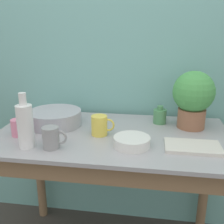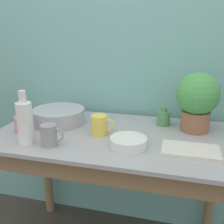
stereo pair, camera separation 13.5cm
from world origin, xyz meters
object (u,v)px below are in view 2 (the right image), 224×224
(bowl_wash_large, at_px, (59,116))
(bowl_small_enamel_white, at_px, (128,142))
(mug_pink, at_px, (22,124))
(mug_grey, at_px, (49,135))
(tray_board, at_px, (191,150))
(potted_plant, at_px, (197,99))
(bottle_tall, at_px, (25,122))
(mug_yellow, at_px, (100,125))
(bottle_short, at_px, (163,118))

(bowl_wash_large, distance_m, bowl_small_enamel_white, 0.51)
(mug_pink, distance_m, mug_grey, 0.25)
(tray_board, bearing_deg, mug_pink, 178.47)
(potted_plant, xyz_separation_m, bottle_tall, (-0.79, -0.38, -0.07))
(bowl_wash_large, relative_size, bowl_small_enamel_white, 1.74)
(potted_plant, bearing_deg, mug_yellow, -159.07)
(mug_yellow, bearing_deg, potted_plant, 20.93)
(bowl_wash_large, bearing_deg, mug_grey, -72.32)
(mug_pink, bearing_deg, bowl_wash_large, 55.01)
(bowl_wash_large, distance_m, mug_yellow, 0.31)
(mug_pink, bearing_deg, bowl_small_enamel_white, -4.03)
(bottle_tall, bearing_deg, mug_grey, 2.63)
(mug_yellow, bearing_deg, bottle_tall, -147.46)
(mug_pink, height_order, tray_board, mug_pink)
(bottle_short, distance_m, mug_grey, 0.65)
(tray_board, bearing_deg, bottle_tall, -172.52)
(potted_plant, bearing_deg, mug_grey, -150.79)
(mug_pink, xyz_separation_m, bowl_small_enamel_white, (0.59, -0.04, -0.02))
(bottle_short, distance_m, mug_yellow, 0.39)
(potted_plant, relative_size, bowl_wash_large, 1.05)
(bowl_small_enamel_white, bearing_deg, bottle_tall, -170.36)
(bowl_wash_large, distance_m, bottle_tall, 0.31)
(bottle_tall, xyz_separation_m, mug_grey, (0.12, 0.01, -0.06))
(potted_plant, bearing_deg, bottle_short, 165.73)
(potted_plant, height_order, bottle_short, potted_plant)
(mug_grey, relative_size, bowl_small_enamel_white, 0.67)
(bottle_short, height_order, bowl_small_enamel_white, bottle_short)
(mug_grey, relative_size, tray_board, 0.45)
(potted_plant, height_order, mug_grey, potted_plant)
(bowl_wash_large, bearing_deg, tray_board, -15.45)
(mug_yellow, distance_m, tray_board, 0.47)
(tray_board, bearing_deg, bottle_short, 114.25)
(mug_pink, bearing_deg, bottle_tall, -49.89)
(mug_grey, distance_m, bowl_small_enamel_white, 0.37)
(bowl_small_enamel_white, height_order, tray_board, bowl_small_enamel_white)
(bottle_short, distance_m, bowl_small_enamel_white, 0.37)
(mug_pink, distance_m, tray_board, 0.87)
(bottle_short, relative_size, tray_board, 0.41)
(bowl_wash_large, xyz_separation_m, mug_yellow, (0.29, -0.11, 0.01))
(mug_yellow, xyz_separation_m, mug_grey, (-0.19, -0.19, -0.00))
(bowl_small_enamel_white, bearing_deg, mug_pink, 175.97)
(mug_pink, relative_size, tray_board, 0.41)
(mug_yellow, xyz_separation_m, bowl_small_enamel_white, (0.18, -0.11, -0.03))
(potted_plant, distance_m, mug_pink, 0.94)
(bottle_short, relative_size, bowl_small_enamel_white, 0.61)
(bottle_tall, relative_size, mug_pink, 2.45)
(tray_board, bearing_deg, mug_grey, -171.64)
(mug_yellow, bearing_deg, bottle_short, 36.20)
(bottle_short, bearing_deg, mug_grey, -140.07)
(mug_yellow, relative_size, mug_pink, 1.15)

